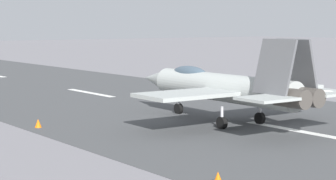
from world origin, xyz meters
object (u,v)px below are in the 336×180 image
at_px(fighter_jet, 223,87).
at_px(marker_cone_near, 218,178).
at_px(crew_person, 194,87).
at_px(marker_cone_mid, 38,123).

xyz_separation_m(fighter_jet, marker_cone_near, (-11.49, 10.49, -2.10)).
bearing_deg(marker_cone_near, crew_person, -37.10).
bearing_deg(marker_cone_mid, crew_person, -68.28).
height_order(fighter_jet, crew_person, fighter_jet).
bearing_deg(fighter_jet, marker_cone_near, 137.60).
relative_size(crew_person, marker_cone_near, 3.01).
bearing_deg(crew_person, marker_cone_near, 142.90).
distance_m(fighter_jet, crew_person, 14.99).
relative_size(fighter_jet, marker_cone_mid, 30.82).
distance_m(marker_cone_near, marker_cone_mid, 16.91).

